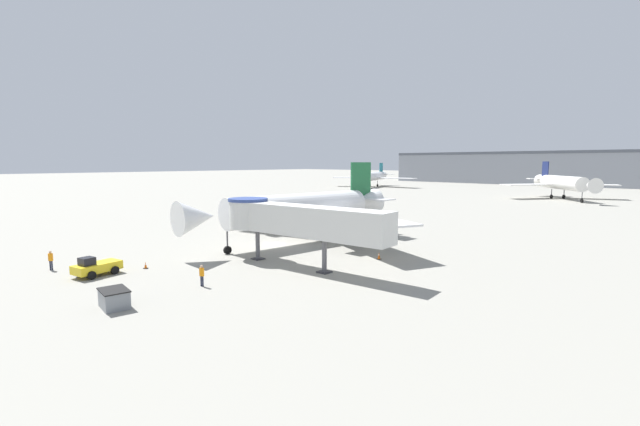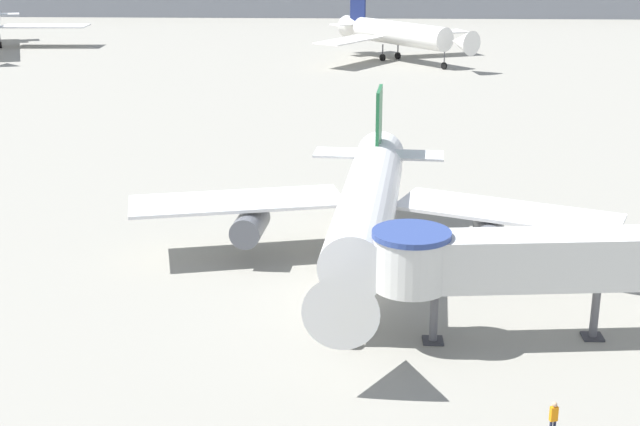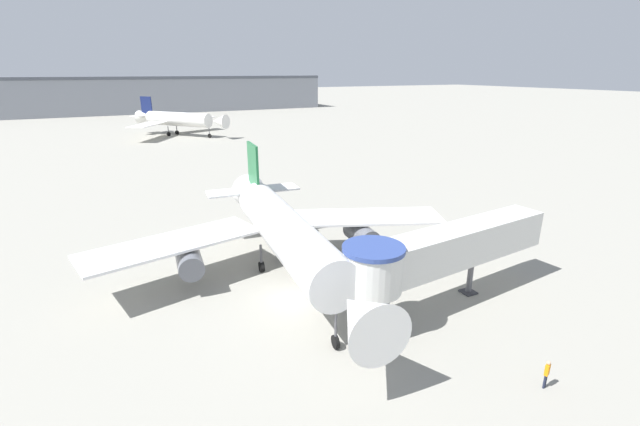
% 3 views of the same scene
% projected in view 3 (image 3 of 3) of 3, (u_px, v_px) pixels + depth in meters
% --- Properties ---
extents(ground_plane, '(800.00, 800.00, 0.00)m').
position_uv_depth(ground_plane, '(294.00, 298.00, 33.48)').
color(ground_plane, gray).
extents(main_airplane, '(32.40, 29.85, 9.97)m').
position_uv_depth(main_airplane, '(284.00, 231.00, 35.68)').
color(main_airplane, white).
rests_on(main_airplane, ground_plane).
extents(jet_bridge, '(18.78, 4.90, 6.27)m').
position_uv_depth(jet_bridge, '(438.00, 251.00, 30.89)').
color(jet_bridge, silver).
rests_on(jet_bridge, ground_plane).
extents(traffic_cone_starboard_wing, '(0.44, 0.44, 0.72)m').
position_uv_depth(traffic_cone_starboard_wing, '(411.00, 253.00, 41.08)').
color(traffic_cone_starboard_wing, black).
rests_on(traffic_cone_starboard_wing, ground_plane).
extents(ground_crew_wing_walker, '(0.38, 0.29, 1.76)m').
position_uv_depth(ground_crew_wing_walker, '(547.00, 372.00, 23.78)').
color(ground_crew_wing_walker, '#1E2338').
rests_on(ground_crew_wing_walker, ground_plane).
extents(background_jet_navy_tail, '(25.87, 25.86, 10.18)m').
position_uv_depth(background_jet_navy_tail, '(177.00, 119.00, 115.69)').
color(background_jet_navy_tail, white).
rests_on(background_jet_navy_tail, ground_plane).
extents(terminal_building, '(172.81, 23.59, 14.75)m').
position_uv_depth(terminal_building, '(120.00, 95.00, 178.14)').
color(terminal_building, gray).
rests_on(terminal_building, ground_plane).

